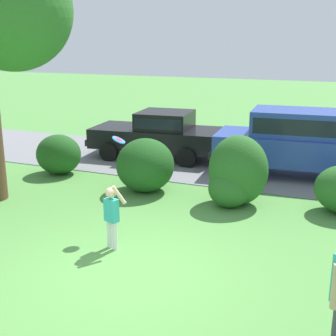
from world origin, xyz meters
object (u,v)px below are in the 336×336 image
(parked_suv, at_px, (296,139))
(frisbee, at_px, (119,140))
(parked_sedan, at_px, (159,133))
(child_thrower, at_px, (112,213))

(parked_suv, height_order, frisbee, frisbee)
(parked_sedan, height_order, parked_suv, parked_suv)
(parked_sedan, height_order, frisbee, frisbee)
(parked_suv, xyz_separation_m, frisbee, (-2.80, -5.35, 0.82))
(parked_sedan, relative_size, frisbee, 16.19)
(child_thrower, bearing_deg, parked_sedan, 106.46)
(frisbee, bearing_deg, parked_suv, 62.35)
(parked_suv, distance_m, frisbee, 6.10)
(parked_suv, bearing_deg, child_thrower, -111.66)
(parked_sedan, distance_m, child_thrower, 7.04)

